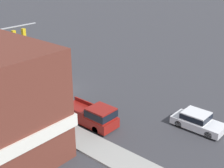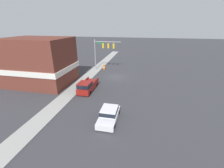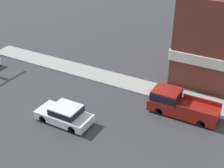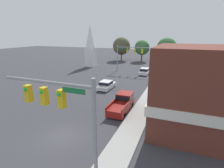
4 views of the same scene
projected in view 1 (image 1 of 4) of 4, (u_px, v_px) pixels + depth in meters
The scene contains 6 objects.
ground_plane at pixel (62, 89), 34.36m from camera, with size 200.00×200.00×0.00m, color #38383D.
sidewalk_curb at pixel (17, 106), 30.36m from camera, with size 2.40×60.00×0.14m.
near_signal_assembly at pixel (4, 43), 32.29m from camera, with size 6.15×0.49×7.17m.
car_lead at pixel (197, 120), 26.31m from camera, with size 1.94×4.37×1.48m.
pickup_truck_parked at pixel (93, 115), 26.81m from camera, with size 1.98×5.45×1.91m.
construction_barrel at pixel (4, 83), 34.53m from camera, with size 0.62×0.62×1.04m.
Camera 1 is at (20.12, 24.85, 13.76)m, focal length 50.00 mm.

